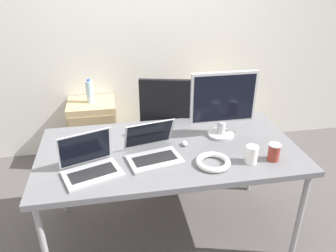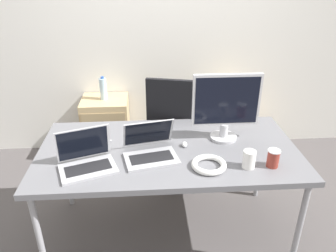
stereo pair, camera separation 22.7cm
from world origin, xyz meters
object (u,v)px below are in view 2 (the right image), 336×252
Objects in this scene: cabinet_left at (107,128)px; monitor at (226,106)px; laptop_right at (87,160)px; cable_coil at (209,165)px; laptop_left at (150,150)px; office_chair at (175,142)px; water_bottle at (103,89)px; cabinet_right at (228,125)px; coffee_cup_white at (249,159)px; mouse at (184,144)px; coffee_cup_brown at (273,158)px.

cabinet_left is 1.64m from monitor.
laptop_right is 1.78× the size of cable_coil.
monitor reaches higher than cabinet_left.
laptop_left is 0.96× the size of laptop_right.
office_chair is 0.94m from water_bottle.
laptop_left is at bearing 156.10° from cable_coil.
water_bottle reaches higher than cable_coil.
coffee_cup_white reaches higher than cabinet_right.
cabinet_right is at bearing 56.28° from laptop_left.
coffee_cup_white is at bearing -99.68° from cabinet_right.
water_bottle is 0.61× the size of laptop_right.
office_chair reaches higher than mouse.
office_chair is 4.92× the size of cable_coil.
laptop_left is 0.62m from monitor.
water_bottle is at bearing 92.01° from laptop_right.
coffee_cup_white is (0.07, -0.39, -0.20)m from monitor.
laptop_left is at bearing 166.91° from coffee_cup_brown.
laptop_left reaches higher than coffee_cup_white.
coffee_cup_brown is (0.23, -0.39, -0.20)m from monitor.
coffee_cup_brown is at bearing -93.78° from cabinet_right.
office_chair is 1.03m from cable_coil.
office_chair reaches higher than laptop_right.
water_bottle is 1.50m from monitor.
cable_coil reaches higher than cabinet_left.
monitor is (0.30, -0.59, 0.61)m from office_chair.
cabinet_right is 1.37× the size of monitor.
laptop_left is (0.45, -1.31, 0.03)m from water_bottle.
monitor is (0.54, 0.21, 0.21)m from laptop_left.
laptop_left is at bearing -155.70° from mouse.
cable_coil reaches higher than cabinet_right.
water_bottle is 1.83m from coffee_cup_white.
mouse is at bearing 24.30° from laptop_left.
coffee_cup_brown is at bearing -28.68° from mouse.
laptop_left is (-0.87, -1.30, 0.49)m from cabinet_right.
mouse is at bearing 151.32° from coffee_cup_brown.
cabinet_left is 0.45m from water_bottle.
laptop_right reaches higher than coffee_cup_brown.
office_chair is 1.18m from coffee_cup_brown.
coffee_cup_white is (1.07, -1.49, 0.05)m from water_bottle.
mouse is 0.49× the size of coffee_cup_white.
water_bottle is at bearing 90.00° from cabinet_left.
coffee_cup_white is 0.53× the size of cable_coil.
laptop_left reaches higher than water_bottle.
cable_coil is (0.12, -0.27, 0.00)m from mouse.
laptop_left is 0.40m from cable_coil.
laptop_right is at bearing 175.76° from cable_coil.
laptop_right is 1.18m from coffee_cup_brown.
mouse is at bearing 142.09° from coffee_cup_white.
office_chair is 2.76× the size of laptop_right.
laptop_right is (-0.65, -0.90, 0.40)m from office_chair.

